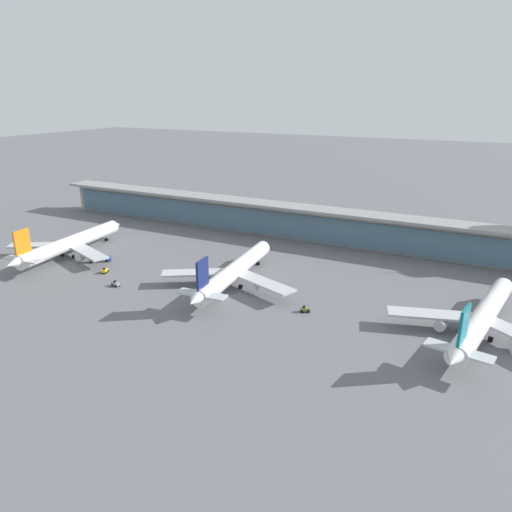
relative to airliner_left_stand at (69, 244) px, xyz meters
name	(u,v)px	position (x,y,z in m)	size (l,w,h in m)	color
ground_plane	(226,298)	(77.26, -7.28, -5.30)	(1200.00, 1200.00, 0.00)	slate
airliner_left_stand	(69,244)	(0.00, 0.00, 0.00)	(48.44, 63.27, 16.84)	white
airliner_centre_stand	(234,271)	(74.61, 2.86, 0.00)	(48.43, 63.27, 16.84)	white
airliner_right_stand	(482,318)	(152.03, 2.16, 0.00)	(48.01, 63.07, 16.84)	white
service_truck_near_nose_olive	(214,272)	(62.47, 9.22, -4.50)	(6.89, 3.38, 2.70)	olive
service_truck_under_wing_yellow	(105,271)	(26.18, -8.20, -4.43)	(2.56, 3.26, 2.05)	yellow
service_truck_mid_apron_olive	(305,309)	(104.02, -5.59, -4.43)	(3.32, 2.83, 2.05)	olive
service_truck_on_taxiway_blue	(98,258)	(15.41, -0.25, -3.60)	(7.87, 7.46, 2.95)	#234C9E
service_truck_at_far_stand_grey	(116,284)	(38.75, -16.13, -4.43)	(3.04, 2.02, 2.05)	gray
terminal_building	(309,223)	(77.26, 65.90, 2.56)	(277.24, 12.80, 15.20)	#9E998E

